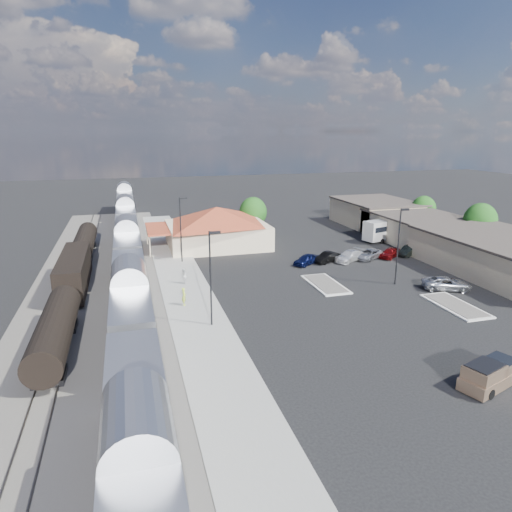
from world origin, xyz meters
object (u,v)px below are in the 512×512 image
object	(u,v)px
station_depot	(217,226)
pickup_truck	(492,374)
coach_bus	(391,228)
suv	(447,283)

from	to	relation	value
station_depot	pickup_truck	xyz separation A→B (m)	(10.78, -45.37, -2.23)
coach_bus	pickup_truck	bearing A→B (deg)	140.06
pickup_truck	coach_bus	bearing A→B (deg)	-41.80
suv	coach_bus	world-z (taller)	coach_bus
pickup_truck	coach_bus	xyz separation A→B (m)	(17.78, 41.66, 1.12)
coach_bus	suv	bearing A→B (deg)	145.62
suv	coach_bus	bearing A→B (deg)	4.29
station_depot	coach_bus	world-z (taller)	station_depot
station_depot	pickup_truck	size ratio (longest dim) A/B	3.13
suv	coach_bus	xyz separation A→B (m)	(7.47, 23.61, 1.28)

